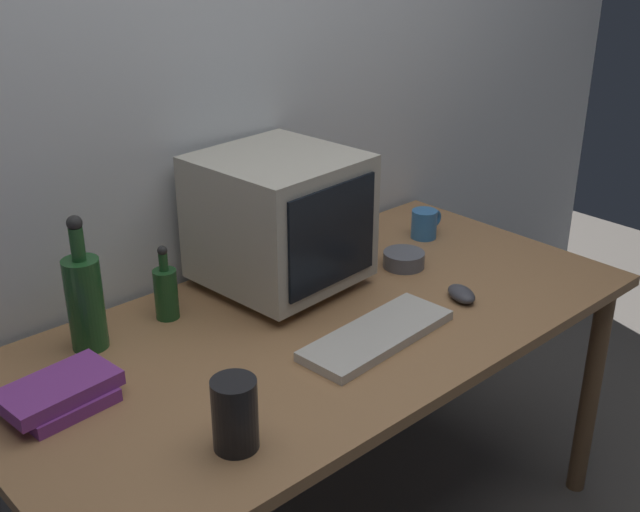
% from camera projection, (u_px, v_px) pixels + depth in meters
% --- Properties ---
extents(back_wall, '(4.00, 0.08, 2.50)m').
position_uv_depth(back_wall, '(199.00, 95.00, 2.12)').
color(back_wall, silver).
rests_on(back_wall, ground).
extents(desk, '(1.70, 0.84, 0.76)m').
position_uv_depth(desk, '(320.00, 348.00, 2.03)').
color(desk, '#9E7047').
rests_on(desk, ground).
extents(crt_monitor, '(0.41, 0.41, 0.37)m').
position_uv_depth(crt_monitor, '(280.00, 220.00, 2.11)').
color(crt_monitor, '#B2AD9E').
rests_on(crt_monitor, desk).
extents(keyboard, '(0.43, 0.18, 0.02)m').
position_uv_depth(keyboard, '(377.00, 335.00, 1.91)').
color(keyboard, beige).
rests_on(keyboard, desk).
extents(computer_mouse, '(0.09, 0.12, 0.04)m').
position_uv_depth(computer_mouse, '(461.00, 294.00, 2.10)').
color(computer_mouse, '#3F3F47').
rests_on(computer_mouse, desk).
extents(bottle_tall, '(0.09, 0.09, 0.33)m').
position_uv_depth(bottle_tall, '(85.00, 299.00, 1.83)').
color(bottle_tall, '#1E4C23').
rests_on(bottle_tall, desk).
extents(bottle_short, '(0.06, 0.06, 0.20)m').
position_uv_depth(bottle_short, '(166.00, 291.00, 1.99)').
color(bottle_short, '#1E4C23').
rests_on(bottle_short, desk).
extents(book_stack, '(0.25, 0.16, 0.06)m').
position_uv_depth(book_stack, '(61.00, 394.00, 1.64)').
color(book_stack, '#843893').
rests_on(book_stack, desk).
extents(mug, '(0.12, 0.08, 0.09)m').
position_uv_depth(mug, '(425.00, 224.00, 2.48)').
color(mug, '#3370B2').
rests_on(mug, desk).
extents(cd_spindle, '(0.12, 0.12, 0.04)m').
position_uv_depth(cd_spindle, '(404.00, 259.00, 2.29)').
color(cd_spindle, '#595B66').
rests_on(cd_spindle, desk).
extents(metal_canister, '(0.09, 0.09, 0.15)m').
position_uv_depth(metal_canister, '(235.00, 414.00, 1.51)').
color(metal_canister, black).
rests_on(metal_canister, desk).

